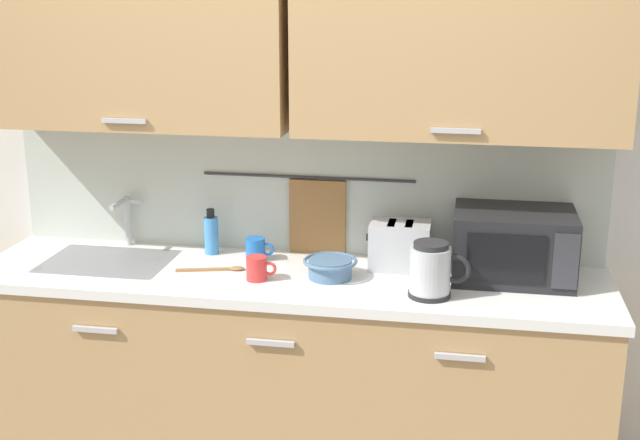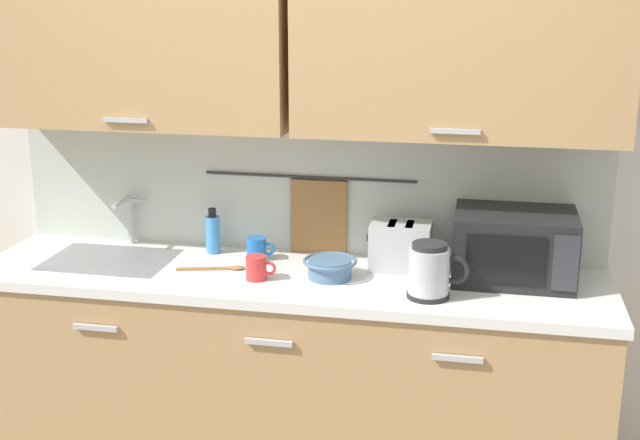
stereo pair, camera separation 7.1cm
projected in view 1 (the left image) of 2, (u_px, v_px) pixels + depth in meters
counter_unit at (287, 375)px, 3.45m from camera, size 2.53×0.64×0.90m
back_wall_assembly at (299, 109)px, 3.37m from camera, size 3.70×0.41×2.50m
sink_faucet at (126, 215)px, 3.63m from camera, size 0.09×0.17×0.22m
microwave at (514, 245)px, 3.24m from camera, size 0.46×0.35×0.27m
electric_kettle at (431, 270)px, 3.06m from camera, size 0.23×0.16×0.21m
dish_soap_bottle at (211, 234)px, 3.55m from camera, size 0.06×0.06×0.20m
mug_near_sink at (256, 249)px, 3.48m from camera, size 0.12×0.08×0.09m
mixing_bowl at (330, 267)px, 3.27m from camera, size 0.21×0.21×0.08m
toaster at (400, 245)px, 3.37m from camera, size 0.26×0.17×0.19m
mug_by_kettle at (257, 268)px, 3.24m from camera, size 0.12×0.08×0.09m
wooden_spoon at (219, 269)px, 3.36m from camera, size 0.27×0.10×0.01m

